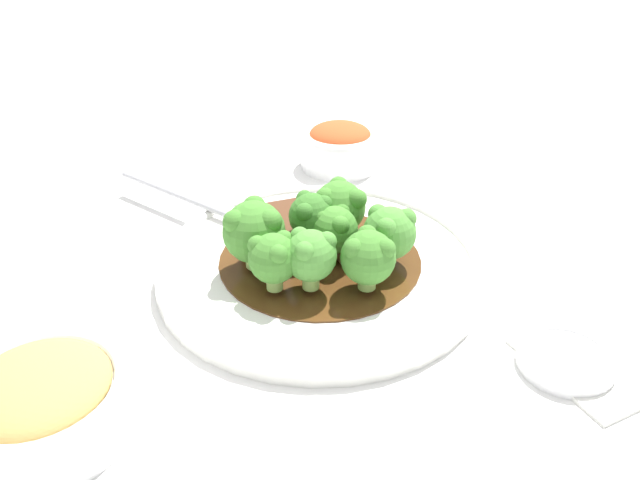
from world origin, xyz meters
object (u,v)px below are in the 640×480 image
sauce_dish (566,359)px  side_bowl_appetizer (42,400)px  beef_strip_1 (298,224)px  broccoli_floret_3 (339,206)px  broccoli_floret_4 (389,232)px  broccoli_floret_1 (311,255)px  main_plate (320,264)px  broccoli_floret_2 (334,229)px  broccoli_floret_6 (254,231)px  broccoli_floret_0 (368,256)px  broccoli_floret_5 (274,257)px  beef_strip_2 (362,245)px  side_bowl_kimchi (340,145)px  serving_spoon (244,219)px  broccoli_floret_7 (310,216)px  beef_strip_0 (273,242)px

sauce_dish → side_bowl_appetizer: bearing=-22.0°
beef_strip_1 → broccoli_floret_3: 0.05m
broccoli_floret_4 → sauce_dish: bearing=106.2°
broccoli_floret_1 → broccoli_floret_3: broccoli_floret_3 is taller
main_plate → broccoli_floret_2: size_ratio=6.11×
broccoli_floret_1 → broccoli_floret_4: size_ratio=1.01×
beef_strip_1 → side_bowl_appetizer: bearing=23.5°
broccoli_floret_6 → sauce_dish: 0.25m
broccoli_floret_0 → broccoli_floret_2: size_ratio=1.09×
broccoli_floret_4 → broccoli_floret_6: (0.10, -0.05, 0.01)m
broccoli_floret_2 → broccoli_floret_5: size_ratio=0.96×
beef_strip_2 → side_bowl_kimchi: bearing=-117.7°
beef_strip_1 → side_bowl_kimchi: side_bowl_kimchi is taller
broccoli_floret_5 → main_plate: bearing=-157.2°
serving_spoon → side_bowl_appetizer: side_bowl_appetizer is taller
beef_strip_1 → beef_strip_2: beef_strip_1 is taller
beef_strip_1 → broccoli_floret_7: broccoli_floret_7 is taller
broccoli_floret_1 → sauce_dish: 0.20m
broccoli_floret_3 → broccoli_floret_7: broccoli_floret_3 is taller
broccoli_floret_1 → side_bowl_appetizer: (0.20, 0.02, -0.03)m
main_plate → beef_strip_1: 0.05m
broccoli_floret_4 → broccoli_floret_7: size_ratio=0.95×
beef_strip_2 → side_bowl_appetizer: (0.27, 0.05, -0.00)m
main_plate → sauce_dish: size_ratio=4.13×
main_plate → broccoli_floret_4: (-0.04, 0.04, 0.04)m
main_plate → broccoli_floret_4: 0.07m
broccoli_floret_1 → broccoli_floret_4: bearing=179.6°
beef_strip_0 → broccoli_floret_2: size_ratio=1.26×
main_plate → beef_strip_1: bearing=-95.3°
beef_strip_2 → side_bowl_kimchi: side_bowl_kimchi is taller
beef_strip_2 → broccoli_floret_1: size_ratio=1.11×
main_plate → side_bowl_appetizer: 0.24m
main_plate → broccoli_floret_6: (0.05, -0.01, 0.04)m
beef_strip_2 → broccoli_floret_3: 0.04m
broccoli_floret_3 → broccoli_floret_6: bearing=1.7°
side_bowl_kimchi → sauce_dish: side_bowl_kimchi is taller
broccoli_floret_4 → broccoli_floret_2: bearing=-41.3°
broccoli_floret_1 → broccoli_floret_2: bearing=-143.4°
beef_strip_1 → side_bowl_kimchi: size_ratio=0.89×
broccoli_floret_3 → side_bowl_appetizer: (0.26, 0.07, -0.03)m
broccoli_floret_6 → broccoli_floret_0: bearing=129.9°
broccoli_floret_1 → broccoli_floret_3: (-0.06, -0.05, 0.00)m
beef_strip_1 → broccoli_floret_7: size_ratio=1.56×
broccoli_floret_2 → broccoli_floret_5: (0.07, 0.02, 0.00)m
beef_strip_2 → side_bowl_kimchi: (-0.10, -0.19, 0.00)m
beef_strip_1 → broccoli_floret_2: bearing=95.8°
beef_strip_0 → broccoli_floret_2: (-0.04, 0.04, 0.02)m
broccoli_floret_4 → broccoli_floret_1: bearing=-0.4°
broccoli_floret_4 → serving_spoon: size_ratio=0.23×
broccoli_floret_5 → sauce_dish: broccoli_floret_5 is taller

